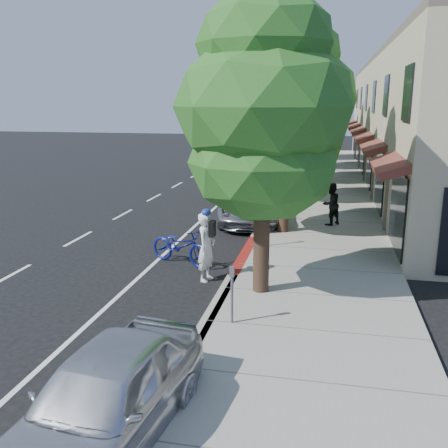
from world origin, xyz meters
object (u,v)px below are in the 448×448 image
(street_tree_2, at_px, (297,117))
(white_pickup, at_px, (267,158))
(pedestrian, at_px, (331,204))
(street_tree_5, at_px, (312,108))
(street_tree_4, at_px, (309,100))
(silver_suv, at_px, (252,204))
(dark_suv_far, at_px, (291,154))
(street_tree_0, at_px, (264,111))
(street_tree_1, at_px, (286,103))
(street_tree_3, at_px, (304,107))
(cyclist, at_px, (207,247))
(bicycle, at_px, (181,246))
(near_car_a, at_px, (104,398))
(dark_sedan, at_px, (252,173))

(street_tree_2, xyz_separation_m, white_pickup, (-2.65, 10.87, -3.18))
(white_pickup, height_order, pedestrian, white_pickup)
(street_tree_5, bearing_deg, street_tree_4, -90.00)
(silver_suv, bearing_deg, dark_suv_far, 85.24)
(street_tree_0, distance_m, street_tree_1, 6.00)
(street_tree_3, distance_m, street_tree_4, 6.01)
(cyclist, relative_size, bicycle, 0.88)
(silver_suv, bearing_deg, street_tree_0, -84.44)
(street_tree_1, relative_size, near_car_a, 1.82)
(silver_suv, distance_m, near_car_a, 13.87)
(street_tree_4, distance_m, bicycle, 22.52)
(street_tree_0, bearing_deg, street_tree_3, 90.00)
(street_tree_2, bearing_deg, street_tree_0, -90.00)
(street_tree_0, bearing_deg, street_tree_2, 90.00)
(white_pickup, bearing_deg, street_tree_4, 28.46)
(street_tree_4, height_order, bicycle, street_tree_4)
(cyclist, height_order, silver_suv, cyclist)
(bicycle, distance_m, dark_sedan, 14.17)
(street_tree_2, xyz_separation_m, street_tree_4, (-0.00, 12.00, 0.75))
(bicycle, xyz_separation_m, dark_suv_far, (1.30, 25.75, 0.22))
(street_tree_4, height_order, near_car_a, street_tree_4)
(street_tree_0, height_order, cyclist, street_tree_0)
(dark_sedan, bearing_deg, bicycle, -92.65)
(street_tree_1, xyz_separation_m, street_tree_5, (-0.00, 24.00, -0.51))
(silver_suv, xyz_separation_m, pedestrian, (3.11, -0.51, 0.24))
(street_tree_3, height_order, street_tree_4, street_tree_4)
(bicycle, distance_m, silver_suv, 5.97)
(street_tree_2, relative_size, cyclist, 3.57)
(street_tree_0, bearing_deg, cyclist, 152.33)
(street_tree_0, height_order, street_tree_4, street_tree_4)
(white_pickup, relative_size, pedestrian, 3.88)
(street_tree_1, distance_m, dark_sedan, 11.28)
(street_tree_2, xyz_separation_m, pedestrian, (1.69, -4.63, -3.13))
(street_tree_3, bearing_deg, street_tree_5, 90.00)
(street_tree_4, xyz_separation_m, dark_suv_far, (-1.40, 3.80, -4.05))
(cyclist, height_order, dark_suv_far, cyclist)
(bicycle, bearing_deg, white_pickup, 22.76)
(street_tree_5, bearing_deg, street_tree_1, -90.00)
(bicycle, height_order, white_pickup, white_pickup)
(dark_sedan, relative_size, pedestrian, 2.97)
(street_tree_0, bearing_deg, street_tree_5, 90.00)
(cyclist, bearing_deg, dark_suv_far, 10.55)
(pedestrian, bearing_deg, bicycle, 5.80)
(cyclist, height_order, dark_sedan, cyclist)
(street_tree_4, relative_size, dark_suv_far, 1.71)
(street_tree_2, bearing_deg, bicycle, -105.18)
(street_tree_1, distance_m, silver_suv, 4.64)
(street_tree_1, distance_m, street_tree_5, 24.01)
(street_tree_1, distance_m, bicycle, 6.34)
(white_pickup, xyz_separation_m, near_car_a, (1.25, -28.87, -0.19))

